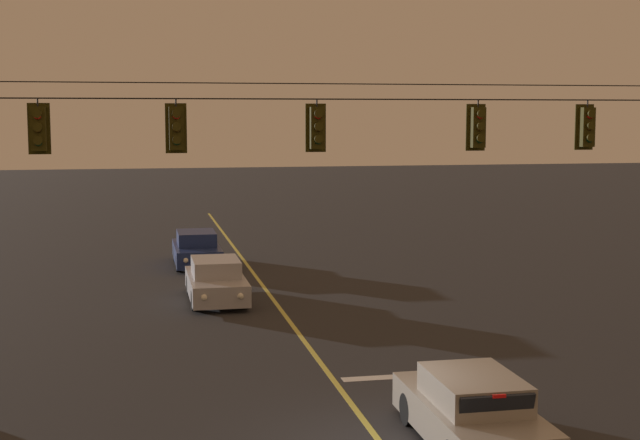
{
  "coord_description": "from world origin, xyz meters",
  "views": [
    {
      "loc": [
        -4.39,
        -15.84,
        6.13
      ],
      "look_at": [
        0.0,
        5.88,
        3.56
      ],
      "focal_mm": 51.27,
      "sensor_mm": 36.0,
      "label": 1
    }
  ],
  "objects_px": {
    "traffic_light_right_inner": "(478,127)",
    "traffic_light_rightmost": "(587,127)",
    "car_oncoming_trailing": "(197,250)",
    "traffic_light_leftmost": "(38,129)",
    "traffic_light_left_inner": "(176,128)",
    "car_waiting_near_lane": "(472,412)",
    "traffic_light_centre": "(317,128)",
    "car_oncoming_lead": "(216,281)"
  },
  "relations": [
    {
      "from": "traffic_light_leftmost",
      "to": "traffic_light_left_inner",
      "type": "relative_size",
      "value": 1.0
    },
    {
      "from": "traffic_light_left_inner",
      "to": "traffic_light_right_inner",
      "type": "relative_size",
      "value": 1.0
    },
    {
      "from": "traffic_light_centre",
      "to": "car_waiting_near_lane",
      "type": "xyz_separation_m",
      "value": [
        1.89,
        -5.21,
        -5.18
      ]
    },
    {
      "from": "traffic_light_leftmost",
      "to": "car_oncoming_lead",
      "type": "distance_m",
      "value": 11.41
    },
    {
      "from": "traffic_light_left_inner",
      "to": "car_oncoming_lead",
      "type": "distance_m",
      "value": 10.58
    },
    {
      "from": "traffic_light_rightmost",
      "to": "traffic_light_centre",
      "type": "bearing_deg",
      "value": 180.0
    },
    {
      "from": "traffic_light_left_inner",
      "to": "car_waiting_near_lane",
      "type": "bearing_deg",
      "value": -45.66
    },
    {
      "from": "car_waiting_near_lane",
      "to": "car_oncoming_trailing",
      "type": "relative_size",
      "value": 0.98
    },
    {
      "from": "traffic_light_left_inner",
      "to": "traffic_light_right_inner",
      "type": "bearing_deg",
      "value": 0.0
    },
    {
      "from": "traffic_light_right_inner",
      "to": "traffic_light_rightmost",
      "type": "relative_size",
      "value": 1.0
    },
    {
      "from": "traffic_light_leftmost",
      "to": "car_oncoming_lead",
      "type": "xyz_separation_m",
      "value": [
        4.57,
        9.08,
        -5.18
      ]
    },
    {
      "from": "traffic_light_leftmost",
      "to": "traffic_light_right_inner",
      "type": "bearing_deg",
      "value": 0.0
    },
    {
      "from": "traffic_light_rightmost",
      "to": "car_oncoming_lead",
      "type": "bearing_deg",
      "value": 132.56
    },
    {
      "from": "traffic_light_leftmost",
      "to": "car_oncoming_trailing",
      "type": "bearing_deg",
      "value": 74.92
    },
    {
      "from": "traffic_light_centre",
      "to": "car_oncoming_lead",
      "type": "height_order",
      "value": "traffic_light_centre"
    },
    {
      "from": "traffic_light_rightmost",
      "to": "car_oncoming_lead",
      "type": "xyz_separation_m",
      "value": [
        -8.34,
        9.08,
        -5.18
      ]
    },
    {
      "from": "traffic_light_left_inner",
      "to": "traffic_light_centre",
      "type": "distance_m",
      "value": 3.2
    },
    {
      "from": "traffic_light_left_inner",
      "to": "car_oncoming_trailing",
      "type": "height_order",
      "value": "traffic_light_left_inner"
    },
    {
      "from": "car_oncoming_trailing",
      "to": "traffic_light_rightmost",
      "type": "bearing_deg",
      "value": -62.57
    },
    {
      "from": "car_oncoming_trailing",
      "to": "traffic_light_right_inner",
      "type": "bearing_deg",
      "value": -70.9
    },
    {
      "from": "traffic_light_leftmost",
      "to": "traffic_light_rightmost",
      "type": "distance_m",
      "value": 12.91
    },
    {
      "from": "traffic_light_centre",
      "to": "car_oncoming_trailing",
      "type": "relative_size",
      "value": 0.28
    },
    {
      "from": "car_oncoming_trailing",
      "to": "traffic_light_leftmost",
      "type": "bearing_deg",
      "value": -105.08
    },
    {
      "from": "traffic_light_centre",
      "to": "car_oncoming_trailing",
      "type": "bearing_deg",
      "value": 96.11
    },
    {
      "from": "traffic_light_leftmost",
      "to": "traffic_light_centre",
      "type": "xyz_separation_m",
      "value": [
        6.17,
        0.0,
        0.0
      ]
    },
    {
      "from": "traffic_light_centre",
      "to": "traffic_light_right_inner",
      "type": "relative_size",
      "value": 1.0
    },
    {
      "from": "traffic_light_right_inner",
      "to": "car_oncoming_lead",
      "type": "height_order",
      "value": "traffic_light_right_inner"
    },
    {
      "from": "car_waiting_near_lane",
      "to": "car_oncoming_trailing",
      "type": "bearing_deg",
      "value": 99.57
    },
    {
      "from": "traffic_light_leftmost",
      "to": "car_oncoming_lead",
      "type": "relative_size",
      "value": 0.28
    },
    {
      "from": "car_oncoming_lead",
      "to": "car_oncoming_trailing",
      "type": "distance_m",
      "value": 7.3
    },
    {
      "from": "traffic_light_centre",
      "to": "traffic_light_rightmost",
      "type": "distance_m",
      "value": 6.75
    },
    {
      "from": "traffic_light_right_inner",
      "to": "car_waiting_near_lane",
      "type": "distance_m",
      "value": 7.62
    },
    {
      "from": "traffic_light_rightmost",
      "to": "car_oncoming_trailing",
      "type": "height_order",
      "value": "traffic_light_rightmost"
    },
    {
      "from": "traffic_light_centre",
      "to": "traffic_light_leftmost",
      "type": "bearing_deg",
      "value": 180.0
    },
    {
      "from": "traffic_light_rightmost",
      "to": "car_oncoming_lead",
      "type": "height_order",
      "value": "traffic_light_rightmost"
    },
    {
      "from": "traffic_light_rightmost",
      "to": "car_oncoming_trailing",
      "type": "distance_m",
      "value": 19.17
    },
    {
      "from": "traffic_light_centre",
      "to": "car_oncoming_trailing",
      "type": "xyz_separation_m",
      "value": [
        -1.75,
        16.38,
        -5.18
      ]
    },
    {
      "from": "traffic_light_right_inner",
      "to": "traffic_light_rightmost",
      "type": "height_order",
      "value": "same"
    },
    {
      "from": "traffic_light_leftmost",
      "to": "traffic_light_left_inner",
      "type": "height_order",
      "value": "same"
    },
    {
      "from": "traffic_light_left_inner",
      "to": "traffic_light_rightmost",
      "type": "distance_m",
      "value": 9.95
    },
    {
      "from": "car_oncoming_lead",
      "to": "car_oncoming_trailing",
      "type": "height_order",
      "value": "same"
    },
    {
      "from": "traffic_light_right_inner",
      "to": "car_oncoming_lead",
      "type": "relative_size",
      "value": 0.28
    }
  ]
}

